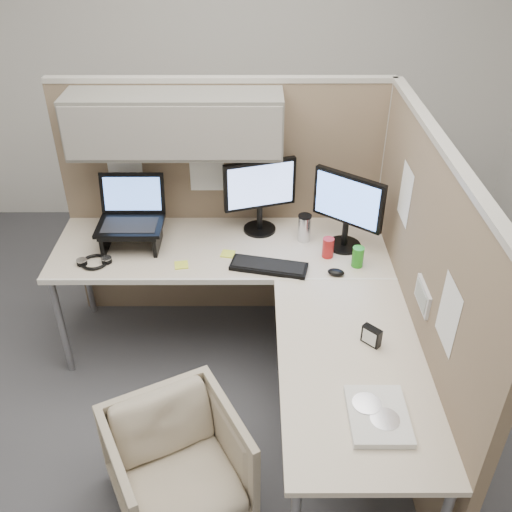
{
  "coord_description": "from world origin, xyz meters",
  "views": [
    {
      "loc": [
        0.09,
        -2.32,
        2.57
      ],
      "look_at": [
        0.1,
        0.25,
        0.85
      ],
      "focal_mm": 40.0,
      "sensor_mm": 36.0,
      "label": 1
    }
  ],
  "objects_px": {
    "desk": "(261,294)",
    "keyboard": "(269,267)",
    "office_chair": "(177,461)",
    "monitor_left": "(260,191)"
  },
  "relations": [
    {
      "from": "desk",
      "to": "keyboard",
      "type": "height_order",
      "value": "keyboard"
    },
    {
      "from": "desk",
      "to": "office_chair",
      "type": "height_order",
      "value": "desk"
    },
    {
      "from": "desk",
      "to": "keyboard",
      "type": "distance_m",
      "value": 0.19
    },
    {
      "from": "monitor_left",
      "to": "keyboard",
      "type": "bearing_deg",
      "value": -100.66
    },
    {
      "from": "office_chair",
      "to": "keyboard",
      "type": "xyz_separation_m",
      "value": [
        0.44,
        0.95,
        0.44
      ]
    },
    {
      "from": "desk",
      "to": "monitor_left",
      "type": "relative_size",
      "value": 4.29
    },
    {
      "from": "office_chair",
      "to": "desk",
      "type": "bearing_deg",
      "value": 35.7
    },
    {
      "from": "desk",
      "to": "office_chair",
      "type": "xyz_separation_m",
      "value": [
        -0.39,
        -0.77,
        -0.39
      ]
    },
    {
      "from": "monitor_left",
      "to": "desk",
      "type": "bearing_deg",
      "value": -107.21
    },
    {
      "from": "office_chair",
      "to": "keyboard",
      "type": "relative_size",
      "value": 1.39
    }
  ]
}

